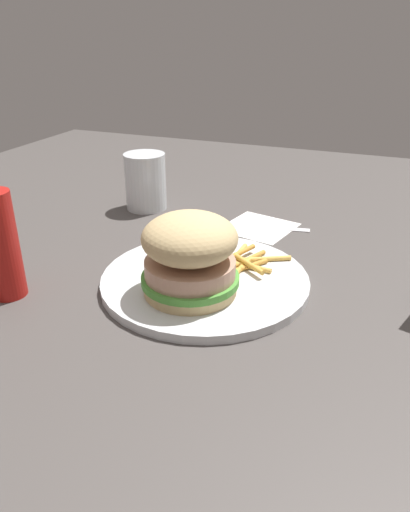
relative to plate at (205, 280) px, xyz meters
name	(u,v)px	position (x,y,z in m)	size (l,w,h in m)	color
ground_plane	(218,280)	(-0.02, 0.01, -0.01)	(1.60, 1.60, 0.00)	#47423F
plate	(205,280)	(0.00, 0.00, 0.00)	(0.28, 0.28, 0.01)	silver
sandwich	(190,254)	(0.04, 0.00, 0.06)	(0.12, 0.12, 0.10)	tan
fries_pile	(247,261)	(-0.06, 0.04, 0.01)	(0.10, 0.10, 0.01)	gold
napkin	(259,227)	(-0.22, 0.01, -0.01)	(0.11, 0.11, 0.00)	white
fork	(258,225)	(-0.22, 0.01, 0.00)	(0.05, 0.17, 0.00)	silver
drink_glass	(146,183)	(-0.24, -0.21, 0.04)	(0.08, 0.08, 0.10)	silver
ketchup_bottle	(1,246)	(0.12, -0.23, 0.06)	(0.04, 0.04, 0.14)	#B21914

